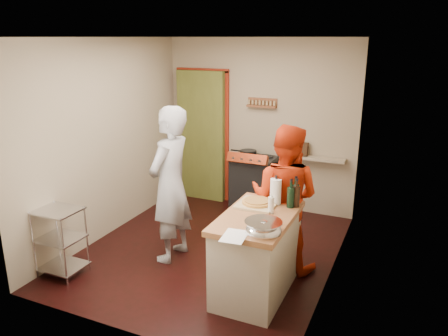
{
  "coord_description": "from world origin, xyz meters",
  "views": [
    {
      "loc": [
        2.2,
        -4.5,
        2.6
      ],
      "look_at": [
        0.19,
        0.0,
        1.12
      ],
      "focal_mm": 35.0,
      "sensor_mm": 36.0,
      "label": 1
    }
  ],
  "objects": [
    {
      "name": "person_red",
      "position": [
        0.93,
        0.02,
        0.85
      ],
      "size": [
        0.86,
        0.69,
        1.7
      ],
      "primitive_type": "imported",
      "rotation": [
        0.0,
        0.0,
        3.09
      ],
      "color": "#BC2B0C",
      "rests_on": "ground"
    },
    {
      "name": "left_wall",
      "position": [
        -1.5,
        0.0,
        1.3
      ],
      "size": [
        0.04,
        3.5,
        2.6
      ],
      "primitive_type": "cube",
      "color": "gray",
      "rests_on": "ground"
    },
    {
      "name": "person_stripe",
      "position": [
        -0.35,
        -0.34,
        0.93
      ],
      "size": [
        0.48,
        0.7,
        1.87
      ],
      "primitive_type": "imported",
      "rotation": [
        0.0,
        0.0,
        -1.62
      ],
      "color": "#9F9FA3",
      "rests_on": "ground"
    },
    {
      "name": "ceiling",
      "position": [
        0.0,
        0.0,
        2.61
      ],
      "size": [
        3.0,
        3.5,
        0.02
      ],
      "primitive_type": "cube",
      "color": "white",
      "rests_on": "back_wall"
    },
    {
      "name": "wire_shelving",
      "position": [
        -1.28,
        -1.2,
        0.44
      ],
      "size": [
        0.48,
        0.4,
        0.8
      ],
      "color": "silver",
      "rests_on": "ground"
    },
    {
      "name": "right_wall",
      "position": [
        1.5,
        0.0,
        1.3
      ],
      "size": [
        0.04,
        3.5,
        2.6
      ],
      "primitive_type": "cube",
      "color": "gray",
      "rests_on": "ground"
    },
    {
      "name": "island",
      "position": [
        0.86,
        -0.63,
        0.47
      ],
      "size": [
        0.7,
        1.29,
        1.19
      ],
      "color": "beige",
      "rests_on": "ground"
    },
    {
      "name": "stove",
      "position": [
        0.05,
        1.42,
        0.45
      ],
      "size": [
        0.6,
        0.63,
        1.0
      ],
      "color": "black",
      "rests_on": "ground"
    },
    {
      "name": "floor",
      "position": [
        0.0,
        0.0,
        0.0
      ],
      "size": [
        3.5,
        3.5,
        0.0
      ],
      "primitive_type": "plane",
      "color": "black",
      "rests_on": "ground"
    },
    {
      "name": "back_wall",
      "position": [
        -0.64,
        1.78,
        1.13
      ],
      "size": [
        3.0,
        0.44,
        2.6
      ],
      "color": "gray",
      "rests_on": "ground"
    }
  ]
}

